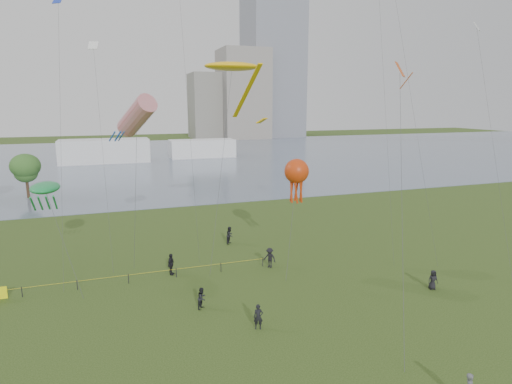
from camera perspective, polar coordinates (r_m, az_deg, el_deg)
name	(u,v)px	position (r m, az deg, el deg)	size (l,w,h in m)	color
ground_plane	(309,352)	(28.01, 7.08, -20.36)	(400.00, 400.00, 0.00)	#263B13
lake	(151,158)	(122.61, -13.78, 4.38)	(400.00, 120.00, 0.08)	slate
tower	(273,0)	(207.70, 2.28, 24.20)	(24.00, 24.00, 120.00)	slate
building_mid	(243,94)	(191.86, -1.73, 12.89)	(20.00, 20.00, 38.00)	gray
building_low	(209,106)	(194.00, -6.29, 11.34)	(16.00, 18.00, 28.00)	slate
pavilion_left	(105,151)	(116.85, -19.51, 5.18)	(22.00, 8.00, 6.00)	silver
pavilion_right	(202,148)	(122.39, -7.18, 5.78)	(18.00, 7.00, 5.00)	white
fence	(48,287)	(38.48, -25.96, -11.33)	(24.07, 0.07, 1.05)	black
spectator_a	(202,298)	(32.61, -7.21, -13.86)	(0.79, 0.62, 1.63)	black
spectator_b	(270,258)	(39.78, 1.84, -8.76)	(1.22, 0.70, 1.88)	black
spectator_c	(171,264)	(38.89, -11.27, -9.43)	(1.13, 0.47, 1.93)	black
spectator_d	(433,280)	(38.25, 22.52, -10.76)	(0.79, 0.51, 1.62)	black
spectator_f	(258,317)	(29.74, 0.31, -16.32)	(0.63, 0.41, 1.72)	black
spectator_g	(230,235)	(46.36, -3.51, -5.77)	(0.92, 0.72, 1.89)	black
kite_stingray	(232,67)	(39.68, -3.19, 16.29)	(5.74, 10.05, 18.50)	#3F3F42
kite_windsock	(137,116)	(38.57, -15.62, 9.71)	(4.24, 5.09, 15.70)	#3F3F42
kite_creature	(45,188)	(40.28, -26.30, 0.48)	(3.91, 8.01, 8.29)	#3F3F42
kite_octopus	(297,172)	(39.12, 5.43, 2.69)	(3.60, 4.79, 9.95)	#3F3F42
kite_delta	(401,81)	(39.04, 18.75, 13.79)	(9.92, 15.11, 18.37)	#3F3F42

